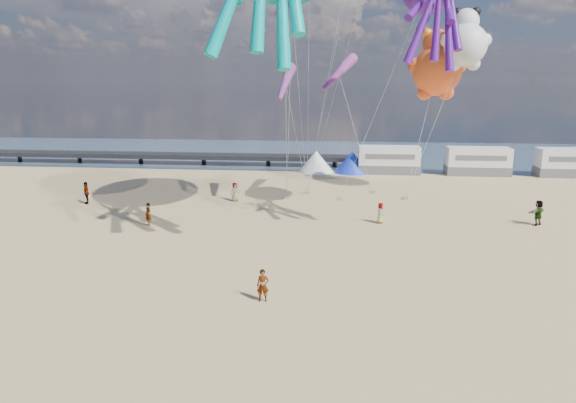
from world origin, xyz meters
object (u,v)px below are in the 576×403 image
Objects in this scene: sandbag_b at (340,199)px; sandbag_c at (405,198)px; beachgoer_4 at (538,213)px; tent_blue at (352,162)px; motorhome_1 at (478,161)px; beachgoer_3 at (86,193)px; motorhome_2 at (570,163)px; kite_panda at (466,45)px; beachgoer_6 at (380,213)px; sandbag_e at (307,193)px; windsock_right at (285,83)px; kite_teddy_orange at (437,71)px; windsock_mid at (339,73)px; standing_person at (263,286)px; motorhome_0 at (389,160)px; sandbag_a at (287,198)px; beachgoer_0 at (235,192)px; windsock_left at (292,0)px; beachgoer_5 at (148,214)px; sandbag_d at (372,192)px.

sandbag_b and sandbag_c have the same top height.
tent_blue is at bearing -94.66° from beachgoer_4.
beachgoer_3 is (-35.73, -17.27, -0.58)m from motorhome_1.
motorhome_1 is at bearing 54.65° from sandbag_c.
kite_panda is (-14.36, -12.09, 11.33)m from motorhome_2.
beachgoer_6 is 10.96m from sandbag_e.
sandbag_e is 0.10× the size of windsock_right.
sandbag_b is 13.90m from kite_teddy_orange.
windsock_mid is (-0.34, 0.33, 10.49)m from sandbag_b.
standing_person is 15.50m from beachgoer_6.
motorhome_0 is 16.96m from sandbag_a.
beachgoer_3 is 24.19m from beachgoer_6.
beachgoer_0 is 3.21× the size of sandbag_a.
beachgoer_4 reaches higher than sandbag_c.
beachgoer_6 is 3.02× the size of sandbag_a.
motorhome_0 is at bearing 87.60° from kite_teddy_orange.
motorhome_2 is 4.11× the size of beachgoer_0.
standing_person is 0.22× the size of windsock_left.
beachgoer_3 reaches higher than sandbag_a.
windsock_left is (-3.52, -6.33, 15.21)m from sandbag_b.
windsock_mid is (-15.09, -13.45, 9.10)m from motorhome_1.
windsock_left reaches higher than sandbag_e.
tent_blue is 27.43m from beachgoer_5.
beachgoer_6 is at bearing -30.29° from windsock_right.
beachgoer_3 is 3.69× the size of sandbag_b.
beachgoer_4 is 1.20× the size of beachgoer_6.
beachgoer_5 is 3.27× the size of sandbag_d.
beachgoer_4 is 3.63× the size of sandbag_c.
windsock_mid is (8.53, 1.61, 9.79)m from beachgoer_0.
sandbag_c is at bearing -125.35° from motorhome_1.
windsock_left reaches higher than standing_person.
sandbag_a is 19.34m from kite_panda.
sandbag_a is 0.10× the size of windsock_right.
sandbag_a is 8.05m from sandbag_d.
beachgoer_6 is at bearing -89.75° from sandbag_d.
sandbag_b is (20.98, 3.48, -0.81)m from beachgoer_3.
beachgoer_6 is 12.73m from windsock_mid.
sandbag_d is 14.58m from kite_panda.
standing_person is at bearing -6.70° from beachgoer_5.
beachgoer_0 is at bearing 103.91° from beachgoer_5.
sandbag_e is (5.92, 3.45, -0.69)m from beachgoer_0.
sandbag_b is at bearing -173.49° from kite_teddy_orange.
sandbag_c is at bearing -8.13° from sandbag_e.
kite_panda reaches higher than windsock_right.
sandbag_a is at bearing 89.96° from beachgoer_5.
tent_blue is (-13.50, 0.00, -0.30)m from motorhome_1.
tent_blue is (-4.00, 0.00, -0.30)m from motorhome_0.
sandbag_d is (6.31, 24.21, -0.66)m from standing_person.
motorhome_2 is at bearing 29.62° from sandbag_b.
windsock_left is (-4.76, -20.11, 14.12)m from tent_blue.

